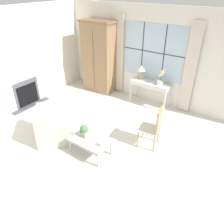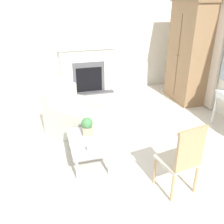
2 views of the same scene
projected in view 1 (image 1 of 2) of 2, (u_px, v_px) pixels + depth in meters
ground_plane at (89, 148)px, 5.04m from camera, size 14.00×14.00×0.00m
wall_back_windowed at (153, 57)px, 6.44m from camera, size 7.20×0.14×2.80m
wall_left at (19, 59)px, 6.23m from camera, size 0.06×7.20×2.80m
fireplace at (23, 84)px, 6.45m from camera, size 0.34×1.48×2.15m
armoire at (99, 57)px, 7.19m from camera, size 1.14×0.60×2.31m
console_table at (150, 85)px, 6.56m from camera, size 1.22×0.41×0.72m
table_lamp at (141, 69)px, 6.50m from camera, size 0.26×0.26×0.45m
potted_orchid at (161, 79)px, 6.26m from camera, size 0.23×0.18×0.45m
armchair_upholstered at (54, 129)px, 5.23m from camera, size 1.17×1.16×0.80m
side_chair_wooden at (154, 126)px, 4.84m from camera, size 0.51×0.51×1.02m
coffee_table at (90, 141)px, 4.72m from camera, size 0.88×0.56×0.39m
potted_plant_small at (84, 130)px, 4.74m from camera, size 0.18×0.18×0.27m
pillar_candle at (101, 144)px, 4.48m from camera, size 0.09×0.09×0.12m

